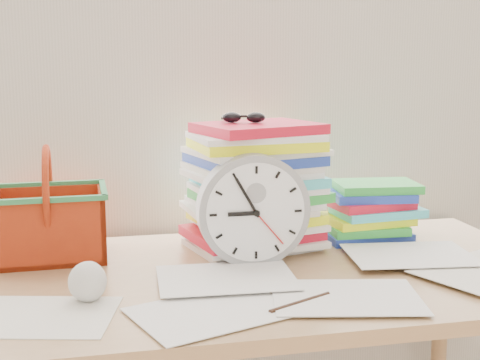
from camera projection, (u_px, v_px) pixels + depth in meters
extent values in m
cube|color=silver|center=(210.00, 1.00, 1.72)|extent=(4.00, 0.04, 2.70)
cube|color=beige|center=(211.00, 20.00, 1.71)|extent=(2.40, 0.01, 2.50)
cube|color=#A3794C|center=(243.00, 279.00, 1.45)|extent=(1.40, 0.70, 0.03)
cylinder|color=#A3794C|center=(439.00, 353.00, 1.94)|extent=(0.04, 0.04, 0.72)
cylinder|color=#939396|center=(253.00, 210.00, 1.47)|extent=(0.25, 0.05, 0.25)
sphere|color=silver|center=(87.00, 281.00, 1.27)|extent=(0.08, 0.08, 0.08)
cylinder|color=black|center=(300.00, 303.00, 1.25)|extent=(0.14, 0.08, 0.01)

